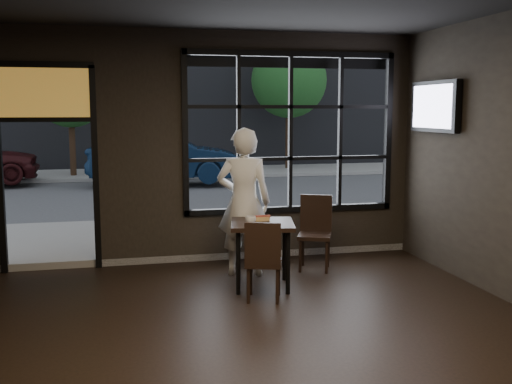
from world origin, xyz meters
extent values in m
cube|color=black|center=(0.00, 0.00, -0.01)|extent=(6.00, 7.00, 0.02)
cube|color=black|center=(1.20, 3.50, 1.80)|extent=(3.06, 0.12, 2.28)
cube|color=orange|center=(-2.10, 3.50, 2.35)|extent=(1.20, 0.06, 0.70)
cube|color=#545456|center=(0.00, 24.00, -0.02)|extent=(60.00, 41.00, 0.04)
cube|color=black|center=(0.46, 2.11, 0.40)|extent=(0.87, 0.87, 0.80)
cube|color=black|center=(0.36, 1.64, 0.46)|extent=(0.50, 0.50, 0.92)
cube|color=black|center=(1.32, 2.72, 0.49)|extent=(0.56, 0.56, 0.99)
imported|color=silver|center=(0.36, 2.72, 0.95)|extent=(0.79, 0.62, 1.90)
imported|color=silver|center=(0.30, 2.02, 0.84)|extent=(0.14, 0.14, 0.10)
cube|color=black|center=(2.93, 2.58, 2.17)|extent=(0.13, 1.15, 0.67)
imported|color=#0A1B33|center=(0.06, 12.10, 0.79)|extent=(4.30, 1.89, 1.38)
cylinder|color=#332114|center=(-2.58, 14.51, 1.02)|extent=(0.18, 0.18, 2.03)
sphere|color=#256025|center=(-2.58, 14.51, 2.68)|extent=(2.22, 2.22, 2.22)
cylinder|color=#332114|center=(4.55, 15.26, 1.18)|extent=(0.21, 0.21, 2.36)
sphere|color=#2D4D1E|center=(4.55, 15.26, 3.11)|extent=(2.58, 2.58, 2.58)
camera|label=1|loc=(-1.19, -4.72, 2.14)|focal=42.00mm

